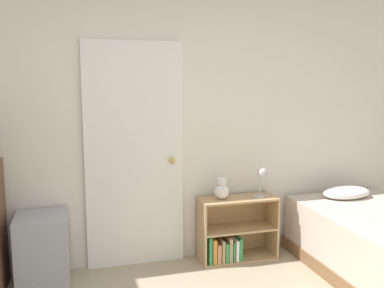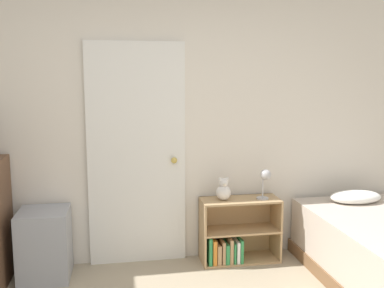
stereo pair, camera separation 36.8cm
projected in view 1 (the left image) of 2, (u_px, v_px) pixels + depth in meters
name	position (u px, v px, depth m)	size (l,w,h in m)	color
wall_back	(155.00, 124.00, 3.85)	(10.00, 0.06, 2.55)	silver
door_closed	(135.00, 156.00, 3.79)	(0.87, 0.09, 2.00)	white
storage_bin	(43.00, 250.00, 3.48)	(0.41, 0.42, 0.59)	#999EA8
bookshelf	(231.00, 235.00, 4.00)	(0.72, 0.30, 0.59)	tan
teddy_bear	(222.00, 190.00, 3.91)	(0.14, 0.14, 0.21)	silver
desk_lamp	(262.00, 176.00, 3.95)	(0.13, 0.12, 0.28)	#B2B2B7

